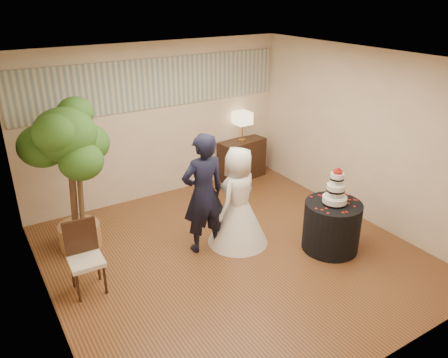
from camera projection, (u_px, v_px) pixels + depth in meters
floor at (233, 255)px, 6.44m from camera, size 5.00×5.00×0.00m
ceiling at (234, 61)px, 5.31m from camera, size 5.00×5.00×0.00m
wall_back at (158, 122)px, 7.82m from camera, size 5.00×0.06×2.80m
wall_front at (384, 256)px, 3.93m from camera, size 5.00×0.06×2.80m
wall_left at (38, 213)px, 4.67m from camera, size 0.06×5.00×2.80m
wall_right at (362, 136)px, 7.08m from camera, size 0.06×5.00×2.80m
mural_border at (156, 83)px, 7.52m from camera, size 4.90×0.02×0.85m
groom at (203, 194)px, 6.25m from camera, size 0.67×0.45×1.82m
bride at (238, 197)px, 6.48m from camera, size 1.22×1.22×1.54m
cake_table at (332, 226)px, 6.46m from camera, size 1.01×1.01×0.75m
wedding_cake at (336, 186)px, 6.20m from camera, size 0.36×0.36×0.56m
console at (242, 159)px, 8.89m from camera, size 1.03×0.58×0.81m
table_lamp at (242, 126)px, 8.61m from camera, size 0.31×0.31×0.58m
ficus_tree at (71, 178)px, 6.18m from camera, size 1.15×1.15×2.28m
side_chair at (86, 259)px, 5.50m from camera, size 0.46×0.48×0.95m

